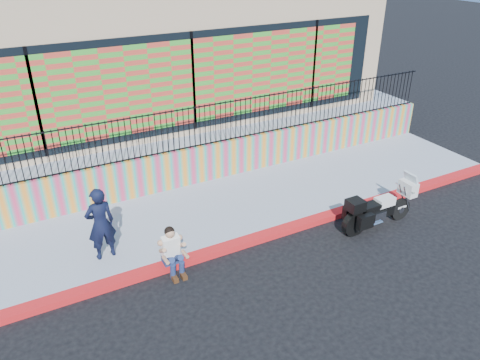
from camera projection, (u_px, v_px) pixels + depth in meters
ground at (265, 238)px, 11.37m from camera, size 90.00×90.00×0.00m
red_curb at (265, 236)px, 11.33m from camera, size 16.00×0.30×0.15m
sidewalk at (234, 205)px, 12.63m from camera, size 16.00×3.00×0.15m
mural_wall at (208, 162)px, 13.59m from camera, size 16.00×0.20×1.10m
metal_fence at (207, 125)px, 13.06m from camera, size 15.80×0.04×1.20m
elevated_platform at (152, 113)px, 17.61m from camera, size 16.00×10.00×1.25m
storefront_building at (147, 43)px, 16.23m from camera, size 14.00×8.06×4.00m
police_motorcycle at (378, 208)px, 11.58m from camera, size 2.09×0.69×1.30m
police_officer at (101, 224)px, 10.10m from camera, size 0.66×0.46×1.71m
seated_man at (173, 255)px, 10.02m from camera, size 0.54×0.71×1.06m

